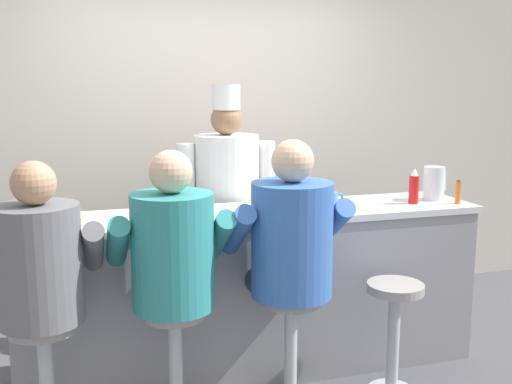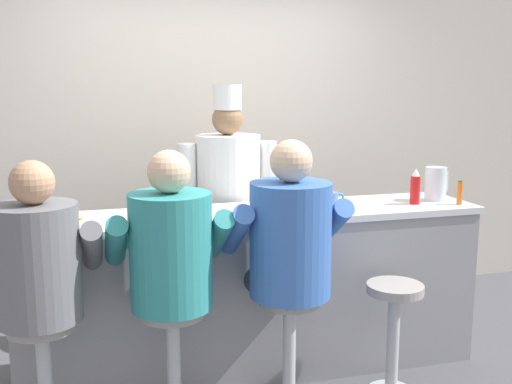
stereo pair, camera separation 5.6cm
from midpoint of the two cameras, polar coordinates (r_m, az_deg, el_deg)
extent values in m
cube|color=beige|center=(4.73, -4.92, 5.29)|extent=(10.00, 0.06, 2.70)
cube|color=gray|center=(3.72, -0.67, -9.72)|extent=(2.75, 0.56, 0.97)
cube|color=silver|center=(3.58, -0.68, -2.13)|extent=(2.81, 0.58, 0.04)
cylinder|color=red|center=(3.91, 14.40, 0.22)|extent=(0.06, 0.06, 0.18)
cone|color=white|center=(3.89, 14.47, 1.87)|extent=(0.05, 0.05, 0.05)
cylinder|color=yellow|center=(3.41, 2.14, -0.89)|extent=(0.06, 0.06, 0.18)
cone|color=yellow|center=(3.39, 2.16, 0.97)|extent=(0.05, 0.05, 0.05)
cylinder|color=orange|center=(3.98, 18.30, -0.05)|extent=(0.03, 0.03, 0.14)
cylinder|color=#287F2D|center=(3.97, 18.36, 1.03)|extent=(0.02, 0.02, 0.01)
cylinder|color=silver|center=(4.07, 16.19, 0.81)|extent=(0.14, 0.14, 0.22)
cube|color=silver|center=(4.11, 17.14, 1.01)|extent=(0.02, 0.02, 0.13)
cylinder|color=white|center=(3.42, -17.34, -2.71)|extent=(0.24, 0.24, 0.02)
ellipsoid|color=#E0BC60|center=(3.41, -17.36, -2.32)|extent=(0.11, 0.08, 0.03)
cylinder|color=white|center=(3.35, -8.07, -2.23)|extent=(0.16, 0.16, 0.06)
cylinder|color=#4C7AB2|center=(3.80, 6.70, -0.58)|extent=(0.09, 0.09, 0.08)
torus|color=#4C7AB2|center=(3.82, 7.51, -0.48)|extent=(0.06, 0.02, 0.06)
cylinder|color=white|center=(3.52, 0.25, -1.29)|extent=(0.08, 0.08, 0.09)
torus|color=white|center=(3.54, 1.12, -1.17)|extent=(0.06, 0.02, 0.06)
cylinder|color=gray|center=(3.06, -20.13, -11.92)|extent=(0.32, 0.32, 0.05)
cylinder|color=#33384C|center=(3.23, -21.75, -10.04)|extent=(0.15, 0.39, 0.15)
cylinder|color=#33384C|center=(3.22, -18.22, -9.90)|extent=(0.15, 0.39, 0.15)
cylinder|color=slate|center=(2.96, -20.49, -6.46)|extent=(0.39, 0.39, 0.56)
cylinder|color=slate|center=(3.05, -15.75, -5.15)|extent=(0.10, 0.42, 0.34)
sphere|color=tan|center=(2.88, -20.96, 0.81)|extent=(0.20, 0.20, 0.20)
cylinder|color=#B2B5BA|center=(3.20, -8.16, -16.33)|extent=(0.07, 0.07, 0.62)
cylinder|color=gray|center=(3.07, -8.31, -11.24)|extent=(0.32, 0.32, 0.05)
cylinder|color=#33384C|center=(3.24, -10.68, -9.43)|extent=(0.15, 0.41, 0.15)
cylinder|color=#33384C|center=(3.26, -7.08, -9.17)|extent=(0.15, 0.41, 0.15)
cylinder|color=teal|center=(2.97, -8.46, -5.61)|extent=(0.41, 0.41, 0.58)
cylinder|color=teal|center=(3.05, -13.58, -4.81)|extent=(0.11, 0.44, 0.35)
cylinder|color=teal|center=(3.12, -4.12, -4.22)|extent=(0.11, 0.44, 0.35)
sphere|color=#DBB28E|center=(2.89, -8.67, 1.91)|extent=(0.21, 0.21, 0.21)
cylinder|color=#B2B5BA|center=(3.33, 2.81, -15.08)|extent=(0.07, 0.07, 0.62)
cylinder|color=gray|center=(3.21, 2.86, -10.17)|extent=(0.32, 0.32, 0.05)
cylinder|color=#33384C|center=(3.36, -0.10, -8.50)|extent=(0.16, 0.42, 0.16)
cylinder|color=#33384C|center=(3.42, 3.35, -8.16)|extent=(0.16, 0.42, 0.16)
cylinder|color=#3866B7|center=(3.12, 2.91, -4.54)|extent=(0.42, 0.42, 0.60)
cylinder|color=#3866B7|center=(3.14, -2.44, -3.84)|extent=(0.11, 0.46, 0.37)
cylinder|color=#3866B7|center=(3.31, 6.58, -3.16)|extent=(0.11, 0.46, 0.37)
sphere|color=#DBB28E|center=(3.04, 2.98, 2.97)|extent=(0.22, 0.22, 0.22)
cylinder|color=#B2B5BA|center=(3.57, 12.49, -13.52)|extent=(0.07, 0.07, 0.62)
cylinder|color=gray|center=(3.46, 12.68, -8.90)|extent=(0.32, 0.32, 0.05)
cube|color=#232328|center=(4.24, -3.11, -8.32)|extent=(0.34, 0.19, 0.81)
cube|color=white|center=(4.15, -2.96, -6.41)|extent=(0.30, 0.02, 0.49)
cylinder|color=white|center=(4.07, -3.20, 1.17)|extent=(0.44, 0.44, 0.61)
sphere|color=#8C6647|center=(4.03, -3.26, 6.92)|extent=(0.21, 0.21, 0.21)
cylinder|color=white|center=(4.03, -3.28, 9.00)|extent=(0.19, 0.19, 0.17)
cylinder|color=white|center=(4.02, -7.09, 0.94)|extent=(0.12, 0.12, 0.52)
cylinder|color=white|center=(4.15, 0.57, 1.31)|extent=(0.12, 0.12, 0.52)
camera|label=1|loc=(0.03, -90.46, -0.08)|focal=42.00mm
camera|label=2|loc=(0.03, 89.54, 0.08)|focal=42.00mm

